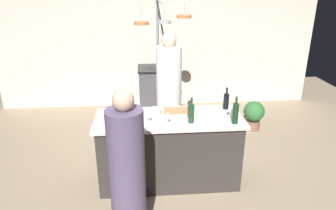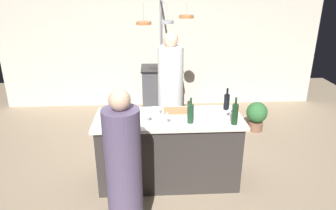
# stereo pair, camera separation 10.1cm
# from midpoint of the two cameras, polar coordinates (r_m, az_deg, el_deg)

# --- Properties ---
(ground_plane) EXTENTS (9.00, 9.00, 0.00)m
(ground_plane) POSITION_cam_midpoint_polar(r_m,az_deg,el_deg) (4.21, -0.53, -13.55)
(ground_plane) COLOR gray
(back_wall) EXTENTS (6.40, 0.16, 2.60)m
(back_wall) POSITION_cam_midpoint_polar(r_m,az_deg,el_deg) (6.39, -2.51, 11.38)
(back_wall) COLOR beige
(back_wall) RESTS_ON ground_plane
(kitchen_island) EXTENTS (1.80, 0.72, 0.90)m
(kitchen_island) POSITION_cam_midpoint_polar(r_m,az_deg,el_deg) (3.97, -0.55, -8.18)
(kitchen_island) COLOR #332D2B
(kitchen_island) RESTS_ON ground_plane
(stove_range) EXTENTS (0.80, 0.64, 0.89)m
(stove_range) POSITION_cam_midpoint_polar(r_m,az_deg,el_deg) (6.21, -2.23, 2.96)
(stove_range) COLOR #47474C
(stove_range) RESTS_ON ground_plane
(chef) EXTENTS (0.38, 0.38, 1.78)m
(chef) POSITION_cam_midpoint_polar(r_m,az_deg,el_deg) (4.70, -0.44, 1.68)
(chef) COLOR white
(chef) RESTS_ON ground_plane
(bar_stool_left) EXTENTS (0.28, 0.28, 0.68)m
(bar_stool_left) POSITION_cam_midpoint_polar(r_m,az_deg,el_deg) (3.49, -8.84, -14.57)
(bar_stool_left) COLOR #4C4C51
(bar_stool_left) RESTS_ON ground_plane
(guest_left) EXTENTS (0.34, 0.34, 1.59)m
(guest_left) POSITION_cam_midpoint_polar(r_m,az_deg,el_deg) (2.98, -8.46, -12.94)
(guest_left) COLOR #594C6B
(guest_left) RESTS_ON ground_plane
(overhead_pot_rack) EXTENTS (0.88, 1.50, 2.17)m
(overhead_pot_rack) POSITION_cam_midpoint_polar(r_m,az_deg,el_deg) (5.40, -2.00, 13.46)
(overhead_pot_rack) COLOR gray
(overhead_pot_rack) RESTS_ON ground_plane
(potted_plant) EXTENTS (0.36, 0.36, 0.52)m
(potted_plant) POSITION_cam_midpoint_polar(r_m,az_deg,el_deg) (5.60, 15.02, -1.55)
(potted_plant) COLOR brown
(potted_plant) RESTS_ON ground_plane
(cutting_board) EXTENTS (0.32, 0.22, 0.02)m
(cutting_board) POSITION_cam_midpoint_polar(r_m,az_deg,el_deg) (3.94, 0.79, -1.03)
(cutting_board) COLOR #997047
(cutting_board) RESTS_ON kitchen_island
(pepper_mill) EXTENTS (0.05, 0.05, 0.21)m
(pepper_mill) POSITION_cam_midpoint_polar(r_m,az_deg,el_deg) (3.73, 3.22, -0.77)
(pepper_mill) COLOR #382319
(pepper_mill) RESTS_ON kitchen_island
(wine_bottle_amber) EXTENTS (0.07, 0.07, 0.29)m
(wine_bottle_amber) POSITION_cam_midpoint_polar(r_m,az_deg,el_deg) (3.70, -8.70, -1.14)
(wine_bottle_amber) COLOR brown
(wine_bottle_amber) RESTS_ON kitchen_island
(wine_bottle_rose) EXTENTS (0.07, 0.07, 0.30)m
(wine_bottle_rose) POSITION_cam_midpoint_polar(r_m,az_deg,el_deg) (3.86, -10.31, -0.14)
(wine_bottle_rose) COLOR #B78C8E
(wine_bottle_rose) RESTS_ON kitchen_island
(wine_bottle_red) EXTENTS (0.07, 0.07, 0.33)m
(wine_bottle_red) POSITION_cam_midpoint_polar(r_m,az_deg,el_deg) (3.63, 11.52, -1.46)
(wine_bottle_red) COLOR #143319
(wine_bottle_red) RESTS_ON kitchen_island
(wine_bottle_green) EXTENTS (0.07, 0.07, 0.31)m
(wine_bottle_green) POSITION_cam_midpoint_polar(r_m,az_deg,el_deg) (3.59, 3.51, -1.48)
(wine_bottle_green) COLOR #193D23
(wine_bottle_green) RESTS_ON kitchen_island
(wine_bottle_dark) EXTENTS (0.07, 0.07, 0.29)m
(wine_bottle_dark) POSITION_cam_midpoint_polar(r_m,az_deg,el_deg) (4.04, 9.96, 0.76)
(wine_bottle_dark) COLOR black
(wine_bottle_dark) RESTS_ON kitchen_island
(wine_glass_near_left_guest) EXTENTS (0.07, 0.07, 0.15)m
(wine_glass_near_left_guest) POSITION_cam_midpoint_polar(r_m,az_deg,el_deg) (3.59, -4.36, -1.68)
(wine_glass_near_left_guest) COLOR silver
(wine_glass_near_left_guest) RESTS_ON kitchen_island
(wine_glass_by_chef) EXTENTS (0.07, 0.07, 0.15)m
(wine_glass_by_chef) POSITION_cam_midpoint_polar(r_m,az_deg,el_deg) (3.55, -0.82, -1.90)
(wine_glass_by_chef) COLOR silver
(wine_glass_by_chef) RESTS_ON kitchen_island
(wine_glass_near_right_guest) EXTENTS (0.07, 0.07, 0.15)m
(wine_glass_near_right_guest) POSITION_cam_midpoint_polar(r_m,az_deg,el_deg) (3.81, 10.63, -0.65)
(wine_glass_near_right_guest) COLOR silver
(wine_glass_near_right_guest) RESTS_ON kitchen_island
(mixing_bowl_blue) EXTENTS (0.15, 0.15, 0.07)m
(mixing_bowl_blue) POSITION_cam_midpoint_polar(r_m,az_deg,el_deg) (3.59, -9.99, -3.17)
(mixing_bowl_blue) COLOR #334C6B
(mixing_bowl_blue) RESTS_ON kitchen_island
(mixing_bowl_steel) EXTENTS (0.18, 0.18, 0.06)m
(mixing_bowl_steel) POSITION_cam_midpoint_polar(r_m,az_deg,el_deg) (3.87, -3.23, -1.12)
(mixing_bowl_steel) COLOR #B7B7BC
(mixing_bowl_steel) RESTS_ON kitchen_island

